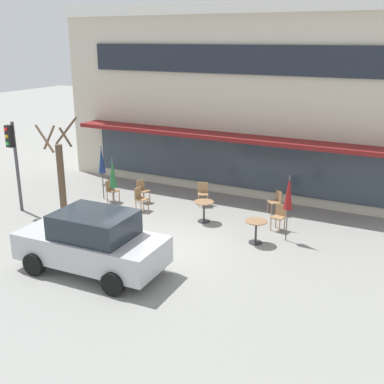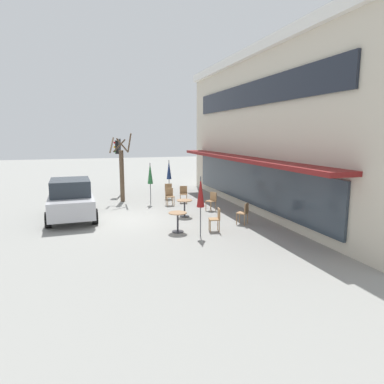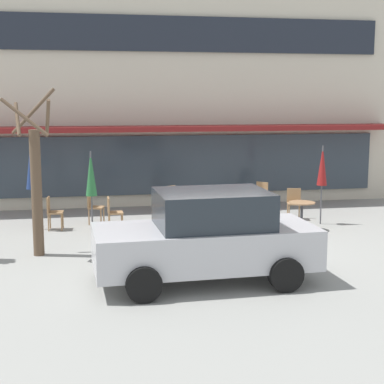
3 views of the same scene
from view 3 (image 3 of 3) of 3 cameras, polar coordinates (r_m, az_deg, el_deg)
The scene contains 15 objects.
ground_plane at distance 13.68m, azimuth 2.86°, elevation -5.71°, with size 80.00×80.00×0.00m, color gray.
building_facade at distance 23.05m, azimuth -2.76°, elevation 9.88°, with size 16.45×9.10×7.62m.
cafe_table_near_wall at distance 15.93m, azimuth 10.59°, elevation -1.83°, with size 0.70×0.70×0.76m.
cafe_table_streetside at distance 16.16m, azimuth 1.78°, elevation -1.52°, with size 0.70×0.70×0.76m.
patio_umbrella_green_folded at distance 14.71m, azimuth -9.77°, elevation 1.68°, with size 0.28×0.28×2.20m.
patio_umbrella_cream_folded at distance 16.65m, azimuth 12.52°, elevation 2.45°, with size 0.28×0.28×2.20m.
patio_umbrella_corner_open at distance 16.15m, azimuth -15.36°, elevation 2.14°, with size 0.28×0.28×2.20m.
cafe_chair_0 at distance 15.79m, azimuth -7.71°, elevation -1.82°, with size 0.41×0.41×0.89m.
cafe_chair_1 at distance 17.36m, azimuth 9.87°, elevation -0.88°, with size 0.48×0.48×0.89m.
cafe_chair_2 at distance 18.53m, azimuth 6.66°, elevation -0.18°, with size 0.57×0.57×0.89m.
cafe_chair_3 at distance 16.12m, azimuth -13.38°, elevation -1.76°, with size 0.43×0.43×0.89m.
cafe_chair_4 at distance 16.65m, azimuth -9.53°, elevation -1.30°, with size 0.49×0.49×0.89m.
cafe_chair_5 at distance 17.59m, azimuth -1.99°, elevation -0.62°, with size 0.54×0.54×0.89m.
parked_sedan at distance 11.23m, azimuth 1.45°, elevation -4.36°, with size 4.27×2.14×1.76m.
street_tree at distance 13.42m, azimuth -14.91°, elevation 0.96°, with size 1.11×1.20×3.73m.
Camera 3 is at (-3.02, -12.88, 3.50)m, focal length 55.00 mm.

